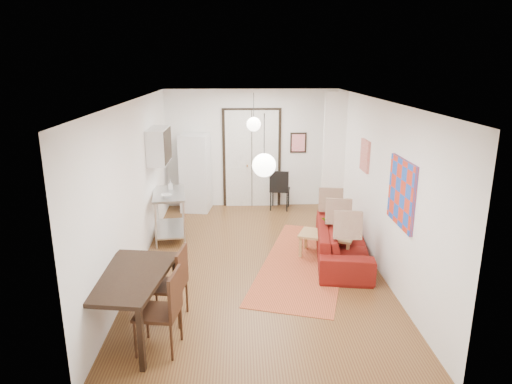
{
  "coord_description": "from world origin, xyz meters",
  "views": [
    {
      "loc": [
        -0.31,
        -7.62,
        3.49
      ],
      "look_at": [
        -0.02,
        0.29,
        1.25
      ],
      "focal_mm": 32.0,
      "sensor_mm": 36.0,
      "label": 1
    }
  ],
  "objects_px": {
    "sofa": "(342,242)",
    "dining_chair_near": "(167,275)",
    "black_side_chair": "(280,185)",
    "coffee_table": "(326,237)",
    "kitchen_counter": "(170,208)",
    "dining_table": "(130,281)",
    "dining_chair_far": "(159,300)",
    "fridge": "(196,173)"
  },
  "relations": [
    {
      "from": "fridge",
      "to": "black_side_chair",
      "type": "bearing_deg",
      "value": 10.54
    },
    {
      "from": "fridge",
      "to": "kitchen_counter",
      "type": "bearing_deg",
      "value": -93.91
    },
    {
      "from": "coffee_table",
      "to": "fridge",
      "type": "height_order",
      "value": "fridge"
    },
    {
      "from": "fridge",
      "to": "sofa",
      "type": "bearing_deg",
      "value": -38.44
    },
    {
      "from": "coffee_table",
      "to": "dining_chair_near",
      "type": "height_order",
      "value": "dining_chair_near"
    },
    {
      "from": "dining_table",
      "to": "dining_chair_near",
      "type": "xyz_separation_m",
      "value": [
        0.41,
        0.46,
        -0.15
      ]
    },
    {
      "from": "dining_chair_near",
      "to": "black_side_chair",
      "type": "relative_size",
      "value": 1.07
    },
    {
      "from": "black_side_chair",
      "to": "coffee_table",
      "type": "bearing_deg",
      "value": 113.4
    },
    {
      "from": "sofa",
      "to": "dining_chair_far",
      "type": "distance_m",
      "value": 3.86
    },
    {
      "from": "sofa",
      "to": "coffee_table",
      "type": "xyz_separation_m",
      "value": [
        -0.27,
        0.17,
        0.04
      ]
    },
    {
      "from": "sofa",
      "to": "dining_table",
      "type": "height_order",
      "value": "dining_table"
    },
    {
      "from": "coffee_table",
      "to": "kitchen_counter",
      "type": "distance_m",
      "value": 3.24
    },
    {
      "from": "sofa",
      "to": "dining_chair_far",
      "type": "relative_size",
      "value": 2.15
    },
    {
      "from": "kitchen_counter",
      "to": "dining_chair_far",
      "type": "relative_size",
      "value": 1.24
    },
    {
      "from": "dining_chair_near",
      "to": "sofa",
      "type": "bearing_deg",
      "value": 130.51
    },
    {
      "from": "sofa",
      "to": "dining_chair_near",
      "type": "xyz_separation_m",
      "value": [
        -2.9,
        -1.82,
        0.29
      ]
    },
    {
      "from": "coffee_table",
      "to": "black_side_chair",
      "type": "xyz_separation_m",
      "value": [
        -0.61,
        2.99,
        0.22
      ]
    },
    {
      "from": "coffee_table",
      "to": "black_side_chair",
      "type": "relative_size",
      "value": 1.1
    },
    {
      "from": "kitchen_counter",
      "to": "black_side_chair",
      "type": "distance_m",
      "value": 3.1
    },
    {
      "from": "sofa",
      "to": "dining_chair_near",
      "type": "distance_m",
      "value": 3.44
    },
    {
      "from": "dining_table",
      "to": "black_side_chair",
      "type": "xyz_separation_m",
      "value": [
        2.43,
        5.45,
        -0.18
      ]
    },
    {
      "from": "fridge",
      "to": "black_side_chair",
      "type": "xyz_separation_m",
      "value": [
        2.05,
        0.1,
        -0.34
      ]
    },
    {
      "from": "coffee_table",
      "to": "black_side_chair",
      "type": "bearing_deg",
      "value": 101.55
    },
    {
      "from": "dining_chair_far",
      "to": "black_side_chair",
      "type": "distance_m",
      "value": 6.04
    },
    {
      "from": "dining_chair_near",
      "to": "dining_chair_far",
      "type": "relative_size",
      "value": 1.0
    },
    {
      "from": "coffee_table",
      "to": "fridge",
      "type": "xyz_separation_m",
      "value": [
        -2.67,
        2.9,
        0.56
      ]
    },
    {
      "from": "kitchen_counter",
      "to": "dining_chair_near",
      "type": "relative_size",
      "value": 1.24
    },
    {
      "from": "sofa",
      "to": "coffee_table",
      "type": "bearing_deg",
      "value": 65.82
    },
    {
      "from": "kitchen_counter",
      "to": "black_side_chair",
      "type": "bearing_deg",
      "value": 30.22
    },
    {
      "from": "dining_chair_far",
      "to": "coffee_table",
      "type": "bearing_deg",
      "value": 143.95
    },
    {
      "from": "coffee_table",
      "to": "kitchen_counter",
      "type": "xyz_separation_m",
      "value": [
        -3.04,
        1.08,
        0.25
      ]
    },
    {
      "from": "dining_chair_far",
      "to": "black_side_chair",
      "type": "height_order",
      "value": "dining_chair_far"
    },
    {
      "from": "dining_table",
      "to": "black_side_chair",
      "type": "height_order",
      "value": "black_side_chair"
    },
    {
      "from": "coffee_table",
      "to": "dining_chair_far",
      "type": "distance_m",
      "value": 3.78
    },
    {
      "from": "sofa",
      "to": "dining_chair_near",
      "type": "bearing_deg",
      "value": 130.12
    },
    {
      "from": "kitchen_counter",
      "to": "dining_table",
      "type": "height_order",
      "value": "kitchen_counter"
    },
    {
      "from": "kitchen_counter",
      "to": "fridge",
      "type": "distance_m",
      "value": 1.88
    },
    {
      "from": "black_side_chair",
      "to": "sofa",
      "type": "bearing_deg",
      "value": 117.36
    },
    {
      "from": "dining_table",
      "to": "dining_chair_far",
      "type": "relative_size",
      "value": 1.57
    },
    {
      "from": "coffee_table",
      "to": "dining_chair_near",
      "type": "relative_size",
      "value": 1.03
    },
    {
      "from": "dining_table",
      "to": "dining_chair_far",
      "type": "height_order",
      "value": "dining_chair_far"
    },
    {
      "from": "kitchen_counter",
      "to": "black_side_chair",
      "type": "height_order",
      "value": "black_side_chair"
    }
  ]
}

